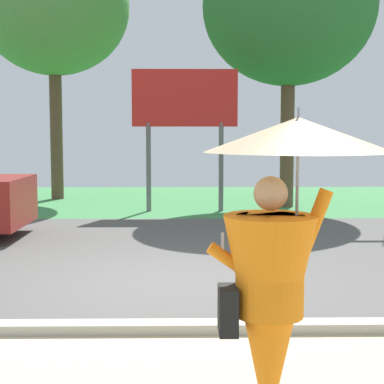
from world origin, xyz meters
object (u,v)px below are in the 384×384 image
Objects in this scene: roadside_billboard at (185,108)px; tree_left_far at (289,7)px; tree_center_back at (54,7)px; monk_pedestrian at (278,257)px.

tree_left_far is at bearing 17.99° from roadside_billboard.
roadside_billboard is 0.49× the size of tree_left_far.
tree_center_back is at bearing 142.33° from roadside_billboard.
tree_center_back reaches higher than roadside_billboard.
tree_center_back is (-3.75, 2.89, 3.00)m from roadside_billboard.
tree_left_far is 0.96× the size of tree_center_back.
roadside_billboard is at bearing -37.67° from tree_center_back.
monk_pedestrian is at bearing -99.89° from tree_left_far.
monk_pedestrian is 0.30× the size of tree_left_far.
tree_left_far reaches higher than roadside_billboard.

